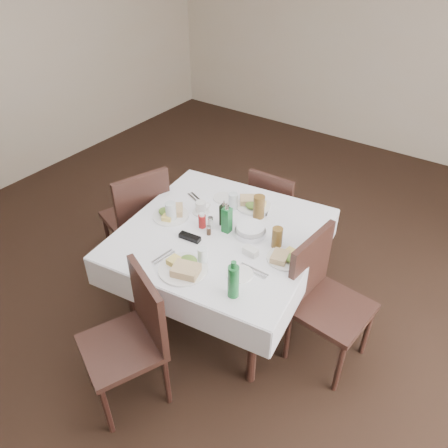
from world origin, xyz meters
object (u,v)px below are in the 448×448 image
at_px(dining_table, 221,241).
at_px(coffee_mug, 201,208).
at_px(chair_west, 139,215).
at_px(water_n, 233,201).
at_px(ketchup_bottle, 202,221).
at_px(water_w, 171,212).
at_px(bread_basket, 250,231).
at_px(chair_south, 134,333).
at_px(chair_east, 322,293).
at_px(oil_cruet_green, 227,219).
at_px(chair_north, 274,208).
at_px(oil_cruet_dark, 224,214).
at_px(water_s, 203,256).
at_px(green_bottle, 233,281).
at_px(water_e, 278,236).

height_order(dining_table, coffee_mug, coffee_mug).
bearing_deg(chair_west, coffee_mug, 7.36).
bearing_deg(water_n, ketchup_bottle, -98.14).
height_order(water_w, bread_basket, water_w).
relative_size(chair_south, chair_east, 0.98).
height_order(dining_table, oil_cruet_green, oil_cruet_green).
xyz_separation_m(chair_west, water_w, (0.47, -0.12, 0.28)).
distance_m(chair_north, oil_cruet_dark, 0.84).
relative_size(dining_table, chair_south, 1.57).
height_order(water_n, bread_basket, water_n).
relative_size(water_n, oil_cruet_green, 0.53).
bearing_deg(ketchup_bottle, dining_table, 12.01).
bearing_deg(water_w, water_s, -27.47).
bearing_deg(water_n, bread_basket, -35.82).
bearing_deg(chair_north, green_bottle, -71.22).
bearing_deg(dining_table, water_n, 108.03).
bearing_deg(dining_table, chair_north, 92.18).
distance_m(coffee_mug, green_bottle, 0.87).
bearing_deg(water_n, chair_west, -161.12).
bearing_deg(chair_north, oil_cruet_green, -85.70).
bearing_deg(green_bottle, water_s, 158.11).
bearing_deg(water_w, chair_west, 165.69).
height_order(water_s, oil_cruet_dark, oil_cruet_dark).
bearing_deg(bread_basket, coffee_mug, 177.40).
distance_m(dining_table, water_e, 0.42).
height_order(chair_south, water_n, chair_south).
relative_size(chair_south, oil_cruet_green, 3.93).
bearing_deg(chair_west, ketchup_bottle, -5.04).
bearing_deg(water_w, oil_cruet_dark, 25.72).
xyz_separation_m(dining_table, bread_basket, (0.18, 0.09, 0.11)).
relative_size(water_s, green_bottle, 0.44).
height_order(dining_table, water_s, water_s).
distance_m(chair_east, water_s, 0.82).
distance_m(dining_table, chair_north, 0.86).
bearing_deg(dining_table, water_w, -166.82).
height_order(chair_east, water_e, chair_east).
relative_size(chair_north, water_e, 7.62).
xyz_separation_m(dining_table, oil_cruet_green, (0.03, 0.03, 0.18)).
relative_size(bread_basket, oil_cruet_dark, 1.02).
bearing_deg(ketchup_bottle, oil_cruet_green, 19.37).
xyz_separation_m(chair_south, water_w, (-0.34, 0.77, 0.30)).
height_order(bread_basket, green_bottle, green_bottle).
relative_size(water_e, green_bottle, 0.44).
bearing_deg(water_n, chair_east, -14.55).
bearing_deg(water_w, water_n, 53.39).
bearing_deg(dining_table, coffee_mug, 156.85).
bearing_deg(coffee_mug, green_bottle, -40.44).
xyz_separation_m(water_s, water_w, (-0.46, 0.24, 0.01)).
bearing_deg(coffee_mug, water_w, -121.40).
distance_m(water_w, coffee_mug, 0.23).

